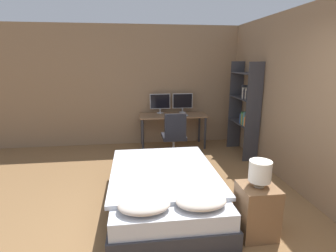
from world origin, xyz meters
The scene contains 12 objects.
wall_back centered at (0.00, 4.06, 1.35)m, with size 12.00×0.06×2.70m.
wall_side_right centered at (1.78, 1.50, 1.35)m, with size 0.06×12.00×2.70m.
bed centered at (-0.28, 1.20, 0.24)m, with size 1.42×2.10×0.55m.
nightstand centered at (0.67, 0.44, 0.30)m, with size 0.40×0.39×0.60m.
bedside_lamp centered at (0.67, 0.44, 0.78)m, with size 0.24×0.24×0.29m.
desk centered at (0.20, 3.68, 0.66)m, with size 1.48×0.63×0.75m.
monitor_left centered at (-0.06, 3.89, 1.00)m, with size 0.47×0.16×0.45m.
monitor_right centered at (0.46, 3.89, 1.00)m, with size 0.47×0.16×0.45m.
keyboard centered at (0.20, 3.47, 0.76)m, with size 0.37×0.13×0.02m.
computer_mouse centered at (0.48, 3.47, 0.77)m, with size 0.07×0.05×0.04m.
office_chair centered at (0.12, 2.90, 0.39)m, with size 0.52×0.52×0.95m.
bookshelf centered at (1.58, 2.93, 1.05)m, with size 0.30×0.91×1.91m.
Camera 1 is at (-0.66, -2.02, 1.94)m, focal length 28.00 mm.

